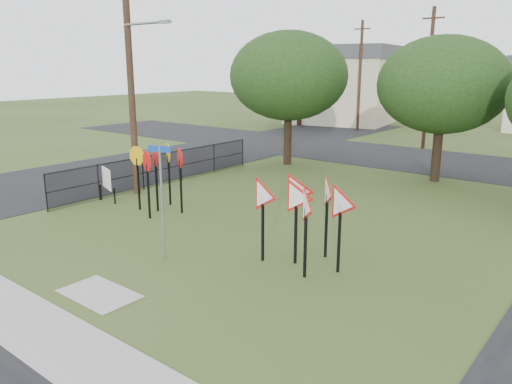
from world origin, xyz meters
TOP-DOWN VIEW (x-y plane):
  - ground at (0.00, 0.00)m, footprint 140.00×140.00m
  - sidewalk at (0.00, -4.20)m, footprint 30.00×1.60m
  - street_left at (-12.00, 10.00)m, footprint 8.00×50.00m
  - street_far at (0.00, 20.00)m, footprint 60.00×8.00m
  - curb_pad at (0.00, -2.40)m, footprint 2.00×1.20m
  - street_name_sign at (-0.45, 0.09)m, footprint 0.65×0.24m
  - stop_sign_cluster at (-4.37, 3.27)m, footprint 2.33×2.07m
  - yield_sign_cluster at (2.80, 2.35)m, footprint 3.17×2.34m
  - info_board at (-7.04, 2.81)m, footprint 1.08×0.42m
  - utility_pole_main at (-7.24, 4.50)m, footprint 3.55×0.33m
  - far_pole_a at (-2.00, 24.00)m, footprint 1.40×0.24m
  - far_pole_c at (-10.00, 30.00)m, footprint 1.40×0.24m
  - fence_run at (-7.60, 6.25)m, footprint 0.05×11.55m
  - house_left at (-14.00, 34.00)m, footprint 10.58×8.88m
  - tree_near_left at (-6.00, 14.00)m, footprint 6.40×6.40m
  - tree_near_mid at (2.00, 15.00)m, footprint 6.00×6.00m
  - tree_far_left at (-16.00, 30.00)m, footprint 6.80×6.80m

SIDE VIEW (x-z plane):
  - ground at x=0.00m, z-range 0.00..0.00m
  - sidewalk at x=0.00m, z-range 0.00..0.02m
  - street_left at x=-12.00m, z-range 0.00..0.02m
  - street_far at x=0.00m, z-range 0.00..0.02m
  - curb_pad at x=0.00m, z-range 0.00..0.02m
  - fence_run at x=-7.60m, z-range 0.03..1.53m
  - info_board at x=-7.04m, z-range 0.24..1.65m
  - yield_sign_cluster at x=2.80m, z-range 0.58..3.06m
  - stop_sign_cluster at x=-4.37m, z-range 0.60..3.10m
  - street_name_sign at x=-0.45m, z-range 0.22..3.53m
  - house_left at x=-14.00m, z-range 0.05..7.25m
  - tree_near_mid at x=2.00m, z-range 1.14..7.94m
  - far_pole_a at x=-2.00m, z-range 0.10..9.10m
  - far_pole_c at x=-10.00m, z-range 0.10..9.10m
  - tree_near_left at x=-6.00m, z-range 1.22..8.49m
  - tree_far_left at x=-16.00m, z-range 1.31..9.04m
  - utility_pole_main at x=-7.24m, z-range 0.21..10.21m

